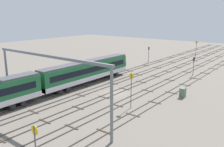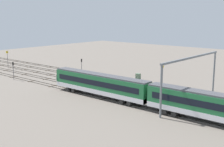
{
  "view_description": "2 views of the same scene",
  "coord_description": "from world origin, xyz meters",
  "px_view_note": "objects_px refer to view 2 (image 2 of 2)",
  "views": [
    {
      "loc": [
        -34.86,
        -26.5,
        14.43
      ],
      "look_at": [
        4.89,
        4.46,
        2.18
      ],
      "focal_mm": 39.14,
      "sensor_mm": 36.0,
      "label": 1
    },
    {
      "loc": [
        -39.87,
        52.85,
        16.81
      ],
      "look_at": [
        4.78,
        0.68,
        3.52
      ],
      "focal_mm": 48.38,
      "sensor_mm": 36.0,
      "label": 2
    }
  ],
  "objects_px": {
    "speed_sign_near_foreground": "(7,57)",
    "relay_cabinet": "(138,77)",
    "signal_light_trackside_approach": "(13,68)",
    "overhead_gantry": "(192,67)",
    "signal_light_trackside_departure": "(82,64)",
    "speed_sign_mid_trackside": "(163,74)"
  },
  "relations": [
    {
      "from": "speed_sign_near_foreground",
      "to": "relay_cabinet",
      "type": "height_order",
      "value": "speed_sign_near_foreground"
    },
    {
      "from": "speed_sign_near_foreground",
      "to": "signal_light_trackside_approach",
      "type": "xyz_separation_m",
      "value": [
        -17.29,
        8.61,
        -0.48
      ]
    },
    {
      "from": "overhead_gantry",
      "to": "signal_light_trackside_departure",
      "type": "bearing_deg",
      "value": -10.34
    },
    {
      "from": "signal_light_trackside_approach",
      "to": "relay_cabinet",
      "type": "height_order",
      "value": "signal_light_trackside_approach"
    },
    {
      "from": "overhead_gantry",
      "to": "signal_light_trackside_departure",
      "type": "height_order",
      "value": "overhead_gantry"
    },
    {
      "from": "speed_sign_near_foreground",
      "to": "signal_light_trackside_approach",
      "type": "height_order",
      "value": "speed_sign_near_foreground"
    },
    {
      "from": "overhead_gantry",
      "to": "signal_light_trackside_approach",
      "type": "relative_size",
      "value": 4.78
    },
    {
      "from": "speed_sign_mid_trackside",
      "to": "signal_light_trackside_departure",
      "type": "distance_m",
      "value": 27.05
    },
    {
      "from": "overhead_gantry",
      "to": "speed_sign_near_foreground",
      "type": "height_order",
      "value": "overhead_gantry"
    },
    {
      "from": "signal_light_trackside_departure",
      "to": "signal_light_trackside_approach",
      "type": "bearing_deg",
      "value": 64.23
    },
    {
      "from": "signal_light_trackside_approach",
      "to": "relay_cabinet",
      "type": "distance_m",
      "value": 33.08
    },
    {
      "from": "signal_light_trackside_approach",
      "to": "overhead_gantry",
      "type": "bearing_deg",
      "value": -167.43
    },
    {
      "from": "signal_light_trackside_approach",
      "to": "signal_light_trackside_departure",
      "type": "distance_m",
      "value": 18.87
    },
    {
      "from": "overhead_gantry",
      "to": "relay_cabinet",
      "type": "distance_m",
      "value": 24.06
    },
    {
      "from": "signal_light_trackside_departure",
      "to": "relay_cabinet",
      "type": "xyz_separation_m",
      "value": [
        -17.01,
        -4.31,
        -2.1
      ]
    },
    {
      "from": "overhead_gantry",
      "to": "signal_light_trackside_departure",
      "type": "distance_m",
      "value": 38.25
    },
    {
      "from": "speed_sign_near_foreground",
      "to": "signal_light_trackside_departure",
      "type": "height_order",
      "value": "speed_sign_near_foreground"
    },
    {
      "from": "speed_sign_near_foreground",
      "to": "signal_light_trackside_departure",
      "type": "bearing_deg",
      "value": -161.8
    },
    {
      "from": "speed_sign_near_foreground",
      "to": "relay_cabinet",
      "type": "relative_size",
      "value": 3.34
    },
    {
      "from": "relay_cabinet",
      "to": "speed_sign_mid_trackside",
      "type": "bearing_deg",
      "value": 156.24
    },
    {
      "from": "speed_sign_mid_trackside",
      "to": "relay_cabinet",
      "type": "height_order",
      "value": "speed_sign_mid_trackside"
    },
    {
      "from": "overhead_gantry",
      "to": "relay_cabinet",
      "type": "bearing_deg",
      "value": -28.63
    }
  ]
}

